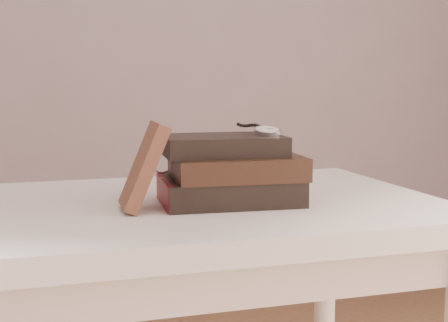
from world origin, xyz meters
name	(u,v)px	position (x,y,z in m)	size (l,w,h in m)	color
table	(161,253)	(0.00, 0.35, 0.66)	(1.00, 0.60, 0.75)	silver
book_stack	(230,172)	(0.12, 0.31, 0.81)	(0.25, 0.18, 0.12)	black
journal	(144,167)	(-0.04, 0.29, 0.82)	(0.02, 0.09, 0.15)	#46261B
pocket_watch	(266,131)	(0.18, 0.30, 0.88)	(0.05, 0.15, 0.02)	silver
eyeglasses	(175,160)	(0.04, 0.40, 0.82)	(0.11, 0.12, 0.05)	silver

